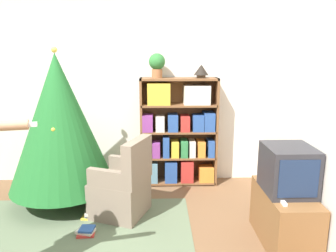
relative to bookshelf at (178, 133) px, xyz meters
name	(u,v)px	position (x,y,z in m)	size (l,w,h in m)	color
wall_back	(127,92)	(-0.73, 0.23, 0.56)	(8.00, 0.10, 2.60)	silver
wall_right	(336,119)	(1.23, -1.79, 0.56)	(0.10, 8.00, 2.60)	silver
area_rug	(65,244)	(-1.20, -1.53, -0.74)	(2.54, 1.99, 0.01)	#56664C
bookshelf	(178,133)	(0.00, 0.00, 0.00)	(1.07, 0.30, 1.51)	brown
tv_stand	(284,217)	(0.95, -1.56, -0.47)	(0.43, 0.86, 0.55)	brown
television	(288,169)	(0.95, -1.56, 0.03)	(0.43, 0.49, 0.45)	#28282D
game_remote	(283,202)	(0.82, -1.82, -0.18)	(0.04, 0.12, 0.02)	white
christmas_tree	(59,122)	(-1.47, -0.58, 0.29)	(1.27, 1.27, 1.92)	#4C3323
armchair	(123,188)	(-0.69, -0.93, -0.42)	(0.73, 0.73, 0.92)	#7A6B5B
potted_plant	(157,64)	(-0.29, 0.01, 0.96)	(0.22, 0.22, 0.33)	#935B38
table_lamp	(201,70)	(0.31, 0.01, 0.88)	(0.20, 0.20, 0.18)	#473828
book_pile_near_tree	(92,215)	(-1.04, -1.01, -0.70)	(0.23, 0.17, 0.08)	gold
book_pile_by_chair	(86,231)	(-1.03, -1.37, -0.70)	(0.21, 0.18, 0.08)	#B22D28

